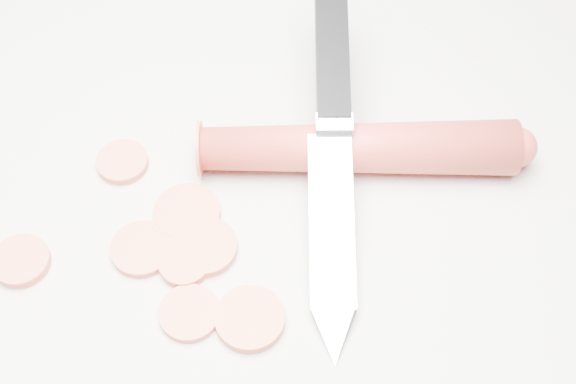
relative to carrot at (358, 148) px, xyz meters
The scene contains 11 objects.
ground 0.08m from the carrot, 124.57° to the right, with size 2.40×2.40×0.00m, color beige.
carrot is the anchor object (origin of this frame).
carrot_slice_0 0.21m from the carrot, 129.52° to the right, with size 0.03×0.03×0.01m, color #DA6540.
carrot_slice_1 0.14m from the carrot, 102.60° to the right, with size 0.03×0.03×0.01m, color #DA6540.
carrot_slice_2 0.11m from the carrot, 129.33° to the right, with size 0.04×0.04×0.01m, color #DA6540.
carrot_slice_3 0.13m from the carrot, 113.88° to the right, with size 0.03×0.03×0.01m, color #DA6540.
carrot_slice_4 0.13m from the carrot, 90.11° to the right, with size 0.04×0.04×0.01m, color #DA6540.
carrot_slice_5 0.15m from the carrot, 149.32° to the right, with size 0.03×0.03×0.01m, color #DA6540.
carrot_slice_6 0.14m from the carrot, 123.29° to the right, with size 0.04×0.04×0.01m, color #DA6540.
carrot_slice_7 0.11m from the carrot, 115.44° to the right, with size 0.04×0.04×0.01m, color #DA6540.
kitchen_knife 0.03m from the carrot, 112.89° to the right, with size 0.15×0.23×0.07m, color silver, non-canonical shape.
Camera 1 is at (0.16, -0.21, 0.40)m, focal length 50.00 mm.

